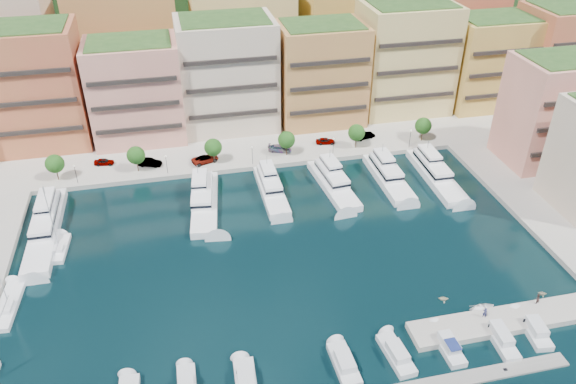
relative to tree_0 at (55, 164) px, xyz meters
name	(u,v)px	position (x,y,z in m)	size (l,w,h in m)	color
ground	(283,258)	(40.00, -33.50, -4.74)	(400.00, 400.00, 0.00)	black
north_quay	(233,110)	(40.00, 28.50, -4.74)	(220.00, 64.00, 2.00)	#9E998E
hillside	(213,52)	(40.00, 76.50, -4.74)	(240.00, 40.00, 58.00)	#193616
finger_pier	(512,322)	(70.00, -55.50, -4.74)	(32.00, 5.00, 2.00)	#9E998E
apartment_1	(36,87)	(-4.00, 18.49, 9.57)	(20.00, 16.50, 26.80)	#B66E3C
apartment_2	(136,91)	(17.00, 16.49, 7.57)	(20.00, 15.50, 22.80)	#F19E86
apartment_3	(227,74)	(38.00, 18.49, 9.07)	(22.00, 16.50, 25.80)	beige
apartment_4	(321,73)	(60.00, 16.49, 8.07)	(20.00, 15.50, 23.80)	#B87545
apartment_5	(405,58)	(82.00, 18.49, 9.57)	(22.00, 16.50, 26.80)	#E4C779
apartment_6	(488,62)	(104.00, 16.49, 7.57)	(20.00, 15.50, 22.80)	gold
apartment_7	(564,55)	(124.00, 14.49, 8.57)	(22.00, 16.50, 24.80)	#B66E3C
apartment_east_a	(553,110)	(102.00, -13.51, 7.57)	(18.00, 14.50, 22.80)	#F19E86
backblock_0	(1,51)	(-15.00, 40.50, 11.26)	(26.00, 18.00, 30.00)	beige
backblock_1	(126,42)	(15.00, 40.50, 11.26)	(26.00, 18.00, 30.00)	#B87545
backblock_2	(242,35)	(45.00, 40.50, 11.26)	(26.00, 18.00, 30.00)	#E4C779
backblock_3	(350,27)	(75.00, 40.50, 11.26)	(26.00, 18.00, 30.00)	gold
backblock_4	(451,21)	(105.00, 40.50, 11.26)	(26.00, 18.00, 30.00)	#B66E3C
tree_0	(55,164)	(0.00, 0.00, 0.00)	(3.80, 3.80, 5.65)	#473323
tree_1	(136,155)	(16.00, 0.00, 0.00)	(3.80, 3.80, 5.65)	#473323
tree_2	(213,147)	(32.00, 0.00, 0.00)	(3.80, 3.80, 5.65)	#473323
tree_3	(287,140)	(48.00, 0.00, 0.00)	(3.80, 3.80, 5.65)	#473323
tree_4	(356,133)	(64.00, 0.00, 0.00)	(3.80, 3.80, 5.65)	#473323
tree_5	(423,126)	(80.00, 0.00, 0.00)	(3.80, 3.80, 5.65)	#473323
lamppost_0	(75,171)	(4.00, -2.30, -0.92)	(0.30, 0.30, 4.20)	black
lamppost_1	(166,161)	(22.00, -2.30, -0.92)	(0.30, 0.30, 4.20)	black
lamppost_2	(252,152)	(40.00, -2.30, -0.92)	(0.30, 0.30, 4.20)	black
lamppost_3	(333,144)	(58.00, -2.30, -0.92)	(0.30, 0.30, 4.20)	black
lamppost_4	(410,136)	(76.00, -2.30, -0.92)	(0.30, 0.30, 4.20)	black
yacht_0	(46,225)	(-0.33, -16.35, -3.53)	(4.74, 25.91, 7.30)	white
yacht_2	(204,199)	(28.53, -14.13, -3.53)	(7.21, 21.44, 7.30)	white
yacht_3	(271,187)	(41.89, -12.80, -3.53)	(4.22, 18.13, 7.30)	white
yacht_4	(332,182)	(54.63, -13.39, -3.65)	(6.33, 19.63, 7.30)	white
yacht_5	(387,174)	(66.57, -13.18, -3.53)	(4.82, 18.97, 7.30)	white
yacht_6	(434,172)	(76.55, -14.44, -3.53)	(5.33, 21.82, 7.30)	white
cruiser_3	(246,382)	(29.67, -58.08, -4.20)	(3.13, 7.52, 2.55)	silver
cruiser_5	(344,364)	(43.08, -58.08, -4.20)	(2.92, 7.51, 2.55)	silver
cruiser_6	(396,355)	(50.58, -58.08, -4.20)	(3.29, 7.86, 2.55)	silver
cruiser_7	(447,346)	(58.14, -58.10, -4.17)	(2.50, 7.64, 2.66)	silver
cruiser_8	(499,336)	(66.09, -58.10, -4.20)	(2.94, 9.27, 2.55)	silver
cruiser_9	(534,330)	(71.70, -58.08, -4.20)	(3.49, 7.87, 2.55)	silver
sailboat_1	(8,307)	(-3.40, -36.18, -4.44)	(3.49, 10.80, 13.20)	white
sailboat_2	(59,249)	(2.54, -23.26, -4.42)	(3.27, 8.00, 13.20)	white
tender_1	(443,298)	(61.97, -49.08, -4.33)	(1.35, 1.57, 0.83)	beige
tender_2	(483,309)	(66.75, -52.50, -4.32)	(2.93, 4.10, 0.85)	silver
tender_3	(542,293)	(77.64, -51.35, -4.38)	(1.17, 1.36, 0.72)	beige
car_0	(104,162)	(8.90, 4.35, -3.03)	(1.67, 4.16, 1.42)	gray
car_1	(150,162)	(18.48, 1.69, -2.92)	(1.74, 4.98, 1.64)	gray
car_2	(205,159)	(30.17, 0.65, -2.93)	(2.70, 5.86, 1.63)	gray
car_3	(280,148)	(46.90, 1.91, -2.99)	(2.12, 5.21, 1.51)	gray
car_4	(325,141)	(57.83, 3.30, -3.01)	(1.73, 4.31, 1.47)	gray
car_5	(365,135)	(67.44, 3.74, -2.92)	(1.74, 5.00, 1.65)	gray
person_0	(485,313)	(65.63, -54.59, -2.86)	(0.64, 0.42, 1.77)	#282950
person_1	(537,299)	(74.85, -53.59, -2.89)	(0.83, 0.64, 1.70)	#472E2A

